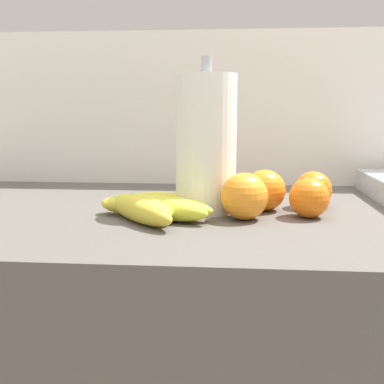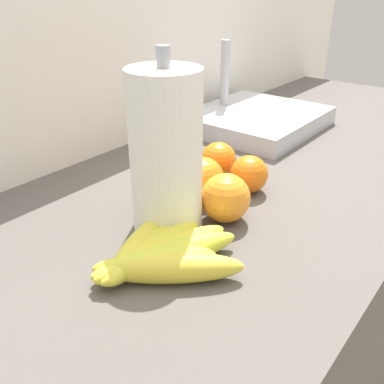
{
  "view_description": "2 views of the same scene",
  "coord_description": "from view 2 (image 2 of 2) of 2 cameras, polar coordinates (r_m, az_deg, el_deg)",
  "views": [
    {
      "loc": [
        -0.23,
        -0.87,
        1.11
      ],
      "look_at": [
        -0.3,
        -0.02,
        0.96
      ],
      "focal_mm": 44.42,
      "sensor_mm": 36.0,
      "label": 1
    },
    {
      "loc": [
        -0.72,
        -0.4,
        1.29
      ],
      "look_at": [
        -0.23,
        -0.01,
        0.97
      ],
      "focal_mm": 39.61,
      "sensor_mm": 36.0,
      "label": 2
    }
  ],
  "objects": [
    {
      "name": "counter",
      "position": [
        1.17,
        6.95,
        -18.1
      ],
      "size": [
        1.86,
        0.65,
        0.92
      ],
      "primitive_type": "cube",
      "color": "#514C47",
      "rests_on": "ground"
    },
    {
      "name": "wall_back",
      "position": [
        1.22,
        -6.68,
        -4.36
      ],
      "size": [
        2.26,
        0.06,
        1.3
      ],
      "primitive_type": "cube",
      "color": "silver",
      "rests_on": "ground"
    },
    {
      "name": "banana_bunch",
      "position": [
        0.59,
        -4.58,
        -8.62
      ],
      "size": [
        0.22,
        0.2,
        0.04
      ],
      "color": "gold",
      "rests_on": "counter"
    },
    {
      "name": "orange_center",
      "position": [
        0.8,
        7.69,
        2.4
      ],
      "size": [
        0.07,
        0.07,
        0.07
      ],
      "primitive_type": "sphere",
      "color": "orange",
      "rests_on": "counter"
    },
    {
      "name": "orange_front",
      "position": [
        0.85,
        3.57,
        4.37
      ],
      "size": [
        0.07,
        0.07,
        0.07
      ],
      "primitive_type": "sphere",
      "color": "orange",
      "rests_on": "counter"
    },
    {
      "name": "orange_far_right",
      "position": [
        0.77,
        1.43,
        1.86
      ],
      "size": [
        0.08,
        0.08,
        0.08
      ],
      "primitive_type": "sphere",
      "color": "orange",
      "rests_on": "counter"
    },
    {
      "name": "orange_right",
      "position": [
        0.72,
        -4.2,
        0.17
      ],
      "size": [
        0.08,
        0.08,
        0.08
      ],
      "primitive_type": "sphere",
      "color": "orange",
      "rests_on": "counter"
    },
    {
      "name": "orange_back_left",
      "position": [
        0.7,
        4.54,
        -0.8
      ],
      "size": [
        0.08,
        0.08,
        0.08
      ],
      "primitive_type": "sphere",
      "color": "orange",
      "rests_on": "counter"
    },
    {
      "name": "paper_towel_roll",
      "position": [
        0.64,
        -3.52,
        5.31
      ],
      "size": [
        0.11,
        0.11,
        0.28
      ],
      "color": "white",
      "rests_on": "counter"
    },
    {
      "name": "sink_basin",
      "position": [
        1.16,
        8.53,
        9.77
      ],
      "size": [
        0.34,
        0.3,
        0.22
      ],
      "color": "#B7BABF",
      "rests_on": "counter"
    }
  ]
}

